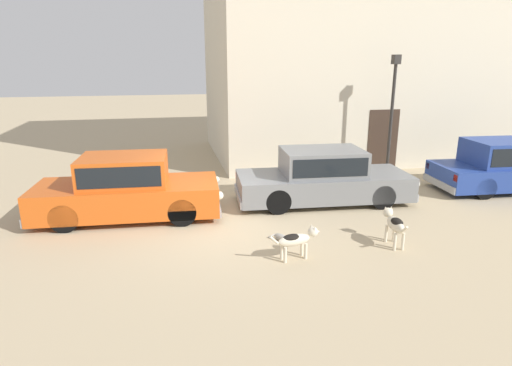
{
  "coord_description": "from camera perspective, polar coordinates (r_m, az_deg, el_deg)",
  "views": [
    {
      "loc": [
        -1.12,
        -9.31,
        3.7
      ],
      "look_at": [
        0.91,
        0.2,
        0.9
      ],
      "focal_mm": 30.05,
      "sensor_mm": 36.0,
      "label": 1
    }
  ],
  "objects": [
    {
      "name": "street_lamp",
      "position": [
        14.13,
        17.73,
        10.31
      ],
      "size": [
        0.22,
        0.22,
        3.86
      ],
      "color": "#2D2B28",
      "rests_on": "ground_plane"
    },
    {
      "name": "stray_cat",
      "position": [
        9.15,
        3.49,
        -7.29
      ],
      "size": [
        0.41,
        0.58,
        0.16
      ],
      "rotation": [
        0.0,
        0.0,
        5.29
      ],
      "color": "gray",
      "rests_on": "ground_plane"
    },
    {
      "name": "stray_dog_tan",
      "position": [
        8.29,
        5.47,
        -7.43
      ],
      "size": [
        1.09,
        0.34,
        0.63
      ],
      "rotation": [
        0.0,
        0.0,
        0.19
      ],
      "color": "beige",
      "rests_on": "ground_plane"
    },
    {
      "name": "parked_sedan_second",
      "position": [
        11.55,
        8.88,
        0.88
      ],
      "size": [
        4.8,
        2.05,
        1.45
      ],
      "rotation": [
        0.0,
        0.0,
        -0.07
      ],
      "color": "slate",
      "rests_on": "ground_plane"
    },
    {
      "name": "parked_sedan_nearest",
      "position": [
        10.74,
        -16.82,
        -0.6
      ],
      "size": [
        4.54,
        1.99,
        1.53
      ],
      "rotation": [
        0.0,
        0.0,
        -0.06
      ],
      "color": "#D15619",
      "rests_on": "ground_plane"
    },
    {
      "name": "apartment_block",
      "position": [
        19.21,
        18.83,
        18.91
      ],
      "size": [
        15.21,
        6.76,
        9.85
      ],
      "color": "beige",
      "rests_on": "ground_plane"
    },
    {
      "name": "ground_plane",
      "position": [
        10.08,
        -4.86,
        -5.53
      ],
      "size": [
        80.0,
        80.0,
        0.0
      ],
      "primitive_type": "plane",
      "color": "tan"
    },
    {
      "name": "stray_dog_spotted",
      "position": [
        9.26,
        17.95,
        -5.1
      ],
      "size": [
        0.29,
        1.09,
        0.72
      ],
      "rotation": [
        0.0,
        0.0,
        1.47
      ],
      "color": "beige",
      "rests_on": "ground_plane"
    },
    {
      "name": "parked_sedan_third",
      "position": [
        14.58,
        30.71,
        2.08
      ],
      "size": [
        4.74,
        2.05,
        1.48
      ],
      "rotation": [
        0.0,
        0.0,
        -0.08
      ],
      "color": "navy",
      "rests_on": "ground_plane"
    }
  ]
}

